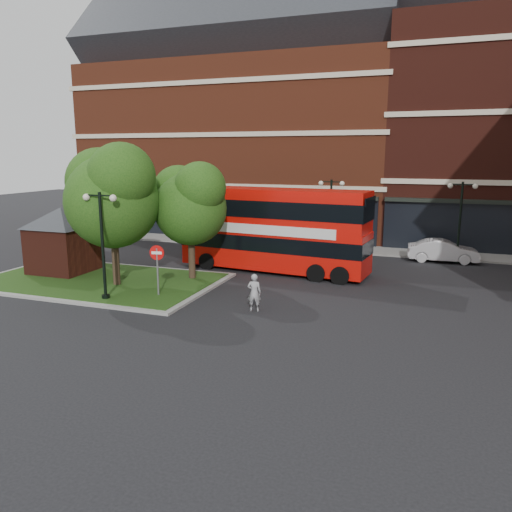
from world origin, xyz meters
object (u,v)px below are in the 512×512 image
at_px(car_silver, 233,238).
at_px(car_white, 443,251).
at_px(woman, 254,293).
at_px(bus, 273,224).

height_order(car_silver, car_white, car_white).
bearing_deg(car_silver, woman, -162.06).
xyz_separation_m(bus, car_silver, (-5.12, 6.41, -2.06)).
distance_m(woman, car_silver, 15.35).
bearing_deg(car_silver, bus, -149.09).
height_order(bus, car_white, bus).
bearing_deg(bus, car_silver, 134.98).
relative_size(car_silver, car_white, 0.91).
height_order(bus, car_silver, bus).
relative_size(bus, car_white, 2.61).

